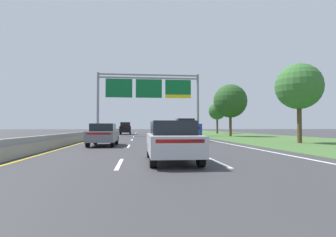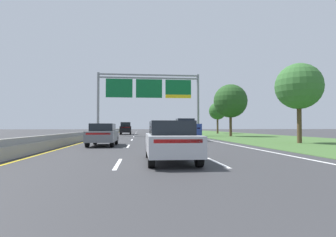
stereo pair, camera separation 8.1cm
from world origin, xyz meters
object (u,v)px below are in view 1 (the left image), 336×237
(roadside_tree_far, at_px, (217,111))
(roadside_tree_near, at_px, (299,87))
(pickup_truck_blue, at_px, (186,129))
(overhead_sign_gantry, at_px, (149,91))
(car_silver_centre_lane_sedan, at_px, (172,140))
(car_grey_left_lane_sedan, at_px, (103,134))
(car_black_left_lane_suv, at_px, (125,128))
(roadside_tree_mid, at_px, (230,101))
(car_gold_right_lane_sedan, at_px, (166,130))

(roadside_tree_far, bearing_deg, roadside_tree_near, -93.93)
(pickup_truck_blue, bearing_deg, overhead_sign_gantry, 15.13)
(car_silver_centre_lane_sedan, relative_size, roadside_tree_far, 0.72)
(car_grey_left_lane_sedan, distance_m, car_silver_centre_lane_sedan, 9.94)
(car_black_left_lane_suv, height_order, roadside_tree_mid, roadside_tree_mid)
(car_silver_centre_lane_sedan, bearing_deg, pickup_truck_blue, -11.78)
(car_grey_left_lane_sedan, bearing_deg, roadside_tree_mid, -41.47)
(car_black_left_lane_suv, distance_m, car_gold_right_lane_sedan, 6.98)
(car_black_left_lane_suv, bearing_deg, overhead_sign_gantry, -155.06)
(car_black_left_lane_suv, height_order, car_grey_left_lane_sedan, car_black_left_lane_suv)
(roadside_tree_near, relative_size, roadside_tree_far, 1.08)
(overhead_sign_gantry, height_order, roadside_tree_far, overhead_sign_gantry)
(pickup_truck_blue, xyz_separation_m, roadside_tree_near, (8.27, -6.43, 3.58))
(overhead_sign_gantry, distance_m, car_black_left_lane_suv, 10.04)
(car_silver_centre_lane_sedan, distance_m, roadside_tree_far, 43.51)
(overhead_sign_gantry, relative_size, car_grey_left_lane_sedan, 3.41)
(car_grey_left_lane_sedan, distance_m, roadside_tree_mid, 23.06)
(car_black_left_lane_suv, bearing_deg, car_gold_right_lane_sedan, -94.48)
(car_black_left_lane_suv, bearing_deg, pickup_truck_blue, -161.92)
(pickup_truck_blue, relative_size, roadside_tree_mid, 0.74)
(car_silver_centre_lane_sedan, bearing_deg, overhead_sign_gantry, -0.28)
(roadside_tree_far, bearing_deg, roadside_tree_mid, -99.60)
(car_silver_centre_lane_sedan, height_order, roadside_tree_near, roadside_tree_near)
(car_grey_left_lane_sedan, relative_size, car_silver_centre_lane_sedan, 1.00)
(car_grey_left_lane_sedan, relative_size, roadside_tree_near, 0.67)
(car_black_left_lane_suv, relative_size, roadside_tree_mid, 0.66)
(pickup_truck_blue, height_order, car_gold_right_lane_sedan, pickup_truck_blue)
(roadside_tree_far, bearing_deg, car_gold_right_lane_sedan, -156.89)
(car_black_left_lane_suv, distance_m, roadside_tree_mid, 18.88)
(car_grey_left_lane_sedan, height_order, roadside_tree_near, roadside_tree_near)
(car_black_left_lane_suv, xyz_separation_m, car_grey_left_lane_sedan, (-0.19, -27.73, -0.28))
(car_black_left_lane_suv, xyz_separation_m, roadside_tree_mid, (14.97, -10.85, 3.82))
(pickup_truck_blue, height_order, roadside_tree_mid, roadside_tree_mid)
(overhead_sign_gantry, xyz_separation_m, car_gold_right_lane_sedan, (3.20, 7.19, -5.73))
(pickup_truck_blue, bearing_deg, roadside_tree_far, -23.27)
(car_grey_left_lane_sedan, bearing_deg, roadside_tree_near, -84.77)
(roadside_tree_near, xyz_separation_m, roadside_tree_far, (2.10, 30.57, -0.28))
(car_grey_left_lane_sedan, bearing_deg, roadside_tree_far, -28.58)
(car_grey_left_lane_sedan, bearing_deg, overhead_sign_gantry, -10.62)
(overhead_sign_gantry, xyz_separation_m, pickup_truck_blue, (3.37, -12.46, -5.48))
(car_black_left_lane_suv, height_order, roadside_tree_far, roadside_tree_far)
(pickup_truck_blue, height_order, car_black_left_lane_suv, pickup_truck_blue)
(pickup_truck_blue, relative_size, roadside_tree_near, 0.82)
(pickup_truck_blue, distance_m, car_gold_right_lane_sedan, 19.65)
(overhead_sign_gantry, distance_m, roadside_tree_far, 18.17)
(car_grey_left_lane_sedan, relative_size, car_gold_right_lane_sedan, 0.99)
(overhead_sign_gantry, bearing_deg, roadside_tree_far, 40.37)
(car_silver_centre_lane_sedan, distance_m, roadside_tree_near, 16.27)
(car_black_left_lane_suv, bearing_deg, roadside_tree_mid, -127.49)
(car_grey_left_lane_sedan, xyz_separation_m, roadside_tree_mid, (15.16, 16.88, 4.10))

